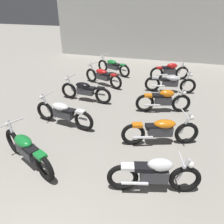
# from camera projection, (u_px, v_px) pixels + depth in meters

# --- Properties ---
(back_wall) EXTENTS (13.02, 0.24, 3.60)m
(back_wall) POSITION_uv_depth(u_px,v_px,m) (152.00, 31.00, 13.83)
(back_wall) COLOR #B2B2AD
(back_wall) RESTS_ON ground
(motorcycle_left_row_1) EXTENTS (2.00, 1.11, 0.97)m
(motorcycle_left_row_1) POSITION_uv_depth(u_px,v_px,m) (27.00, 149.00, 5.24)
(motorcycle_left_row_1) COLOR black
(motorcycle_left_row_1) RESTS_ON ground
(motorcycle_left_row_2) EXTENTS (2.16, 0.68, 0.97)m
(motorcycle_left_row_2) POSITION_uv_depth(u_px,v_px,m) (63.00, 113.00, 6.91)
(motorcycle_left_row_2) COLOR black
(motorcycle_left_row_2) RESTS_ON ground
(motorcycle_left_row_3) EXTENTS (2.17, 0.68, 0.97)m
(motorcycle_left_row_3) POSITION_uv_depth(u_px,v_px,m) (85.00, 90.00, 8.57)
(motorcycle_left_row_3) COLOR black
(motorcycle_left_row_3) RESTS_ON ground
(motorcycle_left_row_4) EXTENTS (2.05, 1.01, 0.97)m
(motorcycle_left_row_4) POSITION_uv_depth(u_px,v_px,m) (103.00, 76.00, 10.14)
(motorcycle_left_row_4) COLOR black
(motorcycle_left_row_4) RESTS_ON ground
(motorcycle_left_row_5) EXTENTS (2.04, 1.04, 0.97)m
(motorcycle_left_row_5) POSITION_uv_depth(u_px,v_px,m) (113.00, 66.00, 11.62)
(motorcycle_left_row_5) COLOR black
(motorcycle_left_row_5) RESTS_ON ground
(motorcycle_right_row_1) EXTENTS (1.94, 0.69, 0.88)m
(motorcycle_right_row_1) POSITION_uv_depth(u_px,v_px,m) (155.00, 174.00, 4.50)
(motorcycle_right_row_1) COLOR black
(motorcycle_right_row_1) RESTS_ON ground
(motorcycle_right_row_2) EXTENTS (2.09, 0.93, 0.97)m
(motorcycle_right_row_2) POSITION_uv_depth(u_px,v_px,m) (161.00, 130.00, 6.00)
(motorcycle_right_row_2) COLOR black
(motorcycle_right_row_2) RESTS_ON ground
(motorcycle_right_row_3) EXTENTS (1.92, 0.72, 0.88)m
(motorcycle_right_row_3) POSITION_uv_depth(u_px,v_px,m) (164.00, 100.00, 7.74)
(motorcycle_right_row_3) COLOR black
(motorcycle_right_row_3) RESTS_ON ground
(motorcycle_right_row_4) EXTENTS (2.17, 0.68, 0.97)m
(motorcycle_right_row_4) POSITION_uv_depth(u_px,v_px,m) (170.00, 82.00, 9.37)
(motorcycle_right_row_4) COLOR black
(motorcycle_right_row_4) RESTS_ON ground
(motorcycle_right_row_5) EXTENTS (1.88, 0.82, 0.88)m
(motorcycle_right_row_5) POSITION_uv_depth(u_px,v_px,m) (170.00, 71.00, 10.82)
(motorcycle_right_row_5) COLOR black
(motorcycle_right_row_5) RESTS_ON ground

